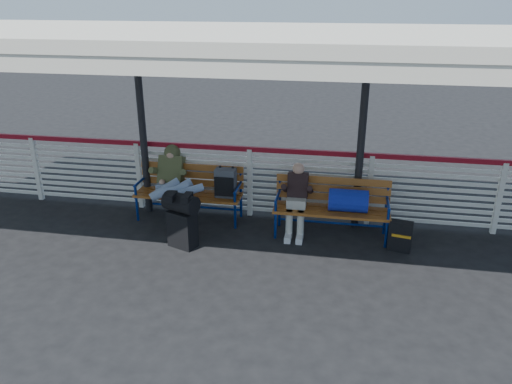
% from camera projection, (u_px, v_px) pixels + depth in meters
% --- Properties ---
extents(ground, '(60.00, 60.00, 0.00)m').
position_uv_depth(ground, '(224.00, 270.00, 7.00)').
color(ground, black).
rests_on(ground, ground).
extents(fence, '(12.08, 0.08, 1.24)m').
position_uv_depth(fence, '(250.00, 179.00, 8.49)').
color(fence, silver).
rests_on(fence, ground).
extents(canopy, '(12.60, 3.60, 3.16)m').
position_uv_depth(canopy, '(234.00, 39.00, 6.66)').
color(canopy, silver).
rests_on(canopy, ground).
extents(luggage_stack, '(0.59, 0.46, 0.86)m').
position_uv_depth(luggage_stack, '(182.00, 218.00, 7.49)').
color(luggage_stack, black).
rests_on(luggage_stack, ground).
extents(bench_left, '(1.80, 0.56, 0.95)m').
position_uv_depth(bench_left, '(202.00, 186.00, 8.38)').
color(bench_left, '#AF6722').
rests_on(bench_left, ground).
extents(bench_right, '(1.80, 0.56, 0.92)m').
position_uv_depth(bench_right, '(340.00, 201.00, 7.75)').
color(bench_right, '#AF6722').
rests_on(bench_right, ground).
extents(traveler_man, '(0.93, 1.60, 0.77)m').
position_uv_depth(traveler_man, '(173.00, 185.00, 8.07)').
color(traveler_man, '#90A6C2').
rests_on(traveler_man, ground).
extents(companion_person, '(0.32, 0.66, 1.15)m').
position_uv_depth(companion_person, '(297.00, 199.00, 7.86)').
color(companion_person, '#B6B4A5').
rests_on(companion_person, ground).
extents(suitcase_side, '(0.36, 0.26, 0.46)m').
position_uv_depth(suitcase_side, '(400.00, 236.00, 7.46)').
color(suitcase_side, black).
rests_on(suitcase_side, ground).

